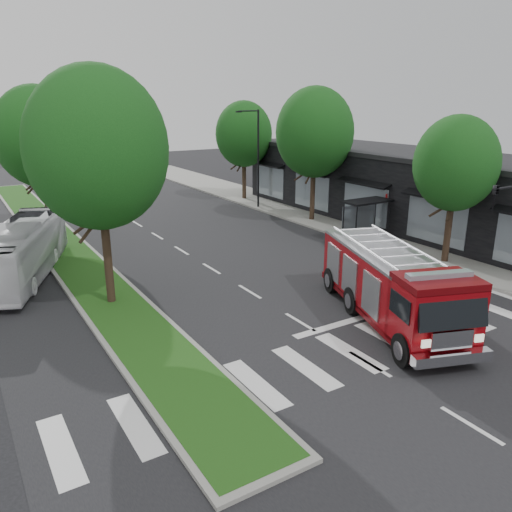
# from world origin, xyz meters

# --- Properties ---
(ground) EXTENTS (140.00, 140.00, 0.00)m
(ground) POSITION_xyz_m (0.00, 0.00, 0.00)
(ground) COLOR black
(ground) RESTS_ON ground
(sidewalk_right) EXTENTS (5.00, 80.00, 0.15)m
(sidewalk_right) POSITION_xyz_m (12.50, 10.00, 0.07)
(sidewalk_right) COLOR gray
(sidewalk_right) RESTS_ON ground
(median) EXTENTS (3.00, 50.00, 0.15)m
(median) POSITION_xyz_m (-6.00, 18.00, 0.08)
(median) COLOR gray
(median) RESTS_ON ground
(storefront_row) EXTENTS (8.00, 30.00, 5.00)m
(storefront_row) POSITION_xyz_m (17.00, 10.00, 2.50)
(storefront_row) COLOR black
(storefront_row) RESTS_ON ground
(bus_shelter) EXTENTS (3.20, 1.60, 2.61)m
(bus_shelter) POSITION_xyz_m (11.20, 8.15, 2.04)
(bus_shelter) COLOR black
(bus_shelter) RESTS_ON ground
(tree_right_near) EXTENTS (4.40, 4.40, 8.05)m
(tree_right_near) POSITION_xyz_m (11.50, 2.00, 5.51)
(tree_right_near) COLOR black
(tree_right_near) RESTS_ON ground
(tree_right_mid) EXTENTS (5.60, 5.60, 9.72)m
(tree_right_mid) POSITION_xyz_m (11.50, 14.00, 6.49)
(tree_right_mid) COLOR black
(tree_right_mid) RESTS_ON ground
(tree_right_far) EXTENTS (5.00, 5.00, 8.73)m
(tree_right_far) POSITION_xyz_m (11.50, 24.00, 5.84)
(tree_right_far) COLOR black
(tree_right_far) RESTS_ON ground
(tree_median_near) EXTENTS (5.80, 5.80, 10.16)m
(tree_median_near) POSITION_xyz_m (-6.00, 6.00, 6.81)
(tree_median_near) COLOR black
(tree_median_near) RESTS_ON ground
(tree_median_far) EXTENTS (5.60, 5.60, 9.72)m
(tree_median_far) POSITION_xyz_m (-6.00, 20.00, 6.49)
(tree_median_far) COLOR black
(tree_median_far) RESTS_ON ground
(streetlight_right_far) EXTENTS (2.11, 0.20, 8.00)m
(streetlight_right_far) POSITION_xyz_m (10.35, 20.00, 4.48)
(streetlight_right_far) COLOR black
(streetlight_right_far) RESTS_ON ground
(fire_engine) EXTENTS (5.69, 9.58, 3.19)m
(fire_engine) POSITION_xyz_m (3.26, -1.73, 1.53)
(fire_engine) COLOR #530408
(fire_engine) RESTS_ON ground
(city_bus) EXTENTS (6.11, 10.38, 2.85)m
(city_bus) POSITION_xyz_m (-8.76, 11.89, 1.43)
(city_bus) COLOR silver
(city_bus) RESTS_ON ground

